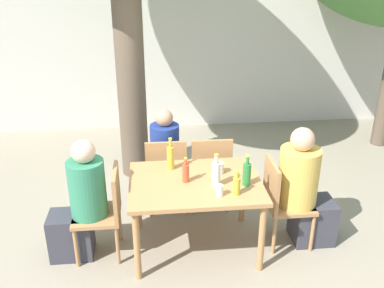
{
  "coord_description": "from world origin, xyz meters",
  "views": [
    {
      "loc": [
        -0.39,
        -3.51,
        2.69
      ],
      "look_at": [
        0.0,
        0.3,
        1.0
      ],
      "focal_mm": 40.0,
      "sensor_mm": 36.0,
      "label": 1
    }
  ],
  "objects_px": {
    "patio_chair_1": "(281,198)",
    "oil_cruet_1": "(237,185)",
    "person_seated_0": "(80,206)",
    "water_bottle_3": "(216,174)",
    "person_seated_1": "(304,192)",
    "soda_bottle_0": "(186,172)",
    "dining_table_front": "(195,189)",
    "patio_chair_3": "(210,168)",
    "patio_chair_2": "(166,171)",
    "patio_chair_0": "(106,208)",
    "green_bottle_2": "(247,174)",
    "drinking_glass_1": "(220,190)",
    "oil_cruet_4": "(171,157)",
    "drinking_glass_0": "(220,168)",
    "person_seated_2": "(165,160)"
  },
  "relations": [
    {
      "from": "patio_chair_1",
      "to": "soda_bottle_0",
      "type": "distance_m",
      "value": 1.0
    },
    {
      "from": "patio_chair_2",
      "to": "patio_chair_3",
      "type": "bearing_deg",
      "value": -180.0
    },
    {
      "from": "patio_chair_3",
      "to": "green_bottle_2",
      "type": "height_order",
      "value": "green_bottle_2"
    },
    {
      "from": "patio_chair_1",
      "to": "soda_bottle_0",
      "type": "height_order",
      "value": "soda_bottle_0"
    },
    {
      "from": "oil_cruet_1",
      "to": "water_bottle_3",
      "type": "bearing_deg",
      "value": 132.26
    },
    {
      "from": "soda_bottle_0",
      "to": "oil_cruet_1",
      "type": "height_order",
      "value": "soda_bottle_0"
    },
    {
      "from": "person_seated_1",
      "to": "oil_cruet_1",
      "type": "height_order",
      "value": "person_seated_1"
    },
    {
      "from": "water_bottle_3",
      "to": "drinking_glass_0",
      "type": "xyz_separation_m",
      "value": [
        0.07,
        0.24,
        -0.07
      ]
    },
    {
      "from": "oil_cruet_1",
      "to": "green_bottle_2",
      "type": "xyz_separation_m",
      "value": [
        0.12,
        0.16,
        0.03
      ]
    },
    {
      "from": "green_bottle_2",
      "to": "oil_cruet_4",
      "type": "distance_m",
      "value": 0.78
    },
    {
      "from": "person_seated_1",
      "to": "dining_table_front",
      "type": "bearing_deg",
      "value": 90.0
    },
    {
      "from": "patio_chair_0",
      "to": "water_bottle_3",
      "type": "height_order",
      "value": "water_bottle_3"
    },
    {
      "from": "patio_chair_2",
      "to": "oil_cruet_1",
      "type": "distance_m",
      "value": 1.18
    },
    {
      "from": "green_bottle_2",
      "to": "water_bottle_3",
      "type": "distance_m",
      "value": 0.28
    },
    {
      "from": "person_seated_1",
      "to": "water_bottle_3",
      "type": "bearing_deg",
      "value": 96.38
    },
    {
      "from": "patio_chair_1",
      "to": "oil_cruet_1",
      "type": "height_order",
      "value": "oil_cruet_1"
    },
    {
      "from": "person_seated_2",
      "to": "soda_bottle_0",
      "type": "distance_m",
      "value": 1.0
    },
    {
      "from": "person_seated_1",
      "to": "person_seated_2",
      "type": "bearing_deg",
      "value": 54.72
    },
    {
      "from": "person_seated_0",
      "to": "green_bottle_2",
      "type": "distance_m",
      "value": 1.58
    },
    {
      "from": "drinking_glass_1",
      "to": "person_seated_0",
      "type": "bearing_deg",
      "value": 167.44
    },
    {
      "from": "water_bottle_3",
      "to": "drinking_glass_0",
      "type": "distance_m",
      "value": 0.26
    },
    {
      "from": "person_seated_1",
      "to": "person_seated_2",
      "type": "relative_size",
      "value": 1.06
    },
    {
      "from": "person_seated_0",
      "to": "drinking_glass_1",
      "type": "bearing_deg",
      "value": 77.44
    },
    {
      "from": "patio_chair_0",
      "to": "patio_chair_2",
      "type": "xyz_separation_m",
      "value": [
        0.6,
        0.7,
        0.0
      ]
    },
    {
      "from": "patio_chair_3",
      "to": "soda_bottle_0",
      "type": "relative_size",
      "value": 3.61
    },
    {
      "from": "person_seated_0",
      "to": "person_seated_1",
      "type": "distance_m",
      "value": 2.16
    },
    {
      "from": "person_seated_2",
      "to": "green_bottle_2",
      "type": "height_order",
      "value": "person_seated_2"
    },
    {
      "from": "oil_cruet_1",
      "to": "person_seated_2",
      "type": "bearing_deg",
      "value": 115.74
    },
    {
      "from": "drinking_glass_1",
      "to": "oil_cruet_4",
      "type": "bearing_deg",
      "value": 125.25
    },
    {
      "from": "person_seated_0",
      "to": "water_bottle_3",
      "type": "height_order",
      "value": "person_seated_0"
    },
    {
      "from": "person_seated_0",
      "to": "patio_chair_1",
      "type": "bearing_deg",
      "value": 90.0
    },
    {
      "from": "dining_table_front",
      "to": "person_seated_0",
      "type": "bearing_deg",
      "value": -180.0
    },
    {
      "from": "green_bottle_2",
      "to": "patio_chair_3",
      "type": "bearing_deg",
      "value": 104.56
    },
    {
      "from": "dining_table_front",
      "to": "soda_bottle_0",
      "type": "bearing_deg",
      "value": 176.98
    },
    {
      "from": "person_seated_0",
      "to": "soda_bottle_0",
      "type": "relative_size",
      "value": 4.85
    },
    {
      "from": "person_seated_0",
      "to": "soda_bottle_0",
      "type": "height_order",
      "value": "person_seated_0"
    },
    {
      "from": "dining_table_front",
      "to": "oil_cruet_1",
      "type": "distance_m",
      "value": 0.47
    },
    {
      "from": "dining_table_front",
      "to": "patio_chair_3",
      "type": "height_order",
      "value": "patio_chair_3"
    },
    {
      "from": "person_seated_1",
      "to": "drinking_glass_1",
      "type": "distance_m",
      "value": 0.97
    },
    {
      "from": "patio_chair_0",
      "to": "dining_table_front",
      "type": "bearing_deg",
      "value": 90.0
    },
    {
      "from": "drinking_glass_0",
      "to": "patio_chair_2",
      "type": "bearing_deg",
      "value": 131.72
    },
    {
      "from": "patio_chair_1",
      "to": "person_seated_1",
      "type": "relative_size",
      "value": 0.72
    },
    {
      "from": "oil_cruet_1",
      "to": "patio_chair_2",
      "type": "bearing_deg",
      "value": 120.96
    },
    {
      "from": "person_seated_2",
      "to": "patio_chair_1",
      "type": "bearing_deg",
      "value": 139.55
    },
    {
      "from": "patio_chair_1",
      "to": "person_seated_2",
      "type": "distance_m",
      "value": 1.45
    },
    {
      "from": "dining_table_front",
      "to": "person_seated_1",
      "type": "height_order",
      "value": "person_seated_1"
    },
    {
      "from": "person_seated_1",
      "to": "water_bottle_3",
      "type": "height_order",
      "value": "person_seated_1"
    },
    {
      "from": "person_seated_2",
      "to": "green_bottle_2",
      "type": "xyz_separation_m",
      "value": [
        0.71,
        -1.06,
        0.34
      ]
    },
    {
      "from": "water_bottle_3",
      "to": "dining_table_front",
      "type": "bearing_deg",
      "value": 150.65
    },
    {
      "from": "dining_table_front",
      "to": "person_seated_1",
      "type": "relative_size",
      "value": 1.0
    }
  ]
}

